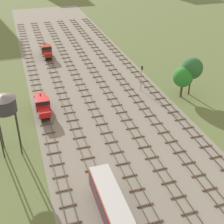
# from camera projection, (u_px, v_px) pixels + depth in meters

# --- Properties ---
(ground_plane) EXTENTS (480.00, 480.00, 0.00)m
(ground_plane) POSITION_uv_depth(u_px,v_px,m) (97.00, 94.00, 70.84)
(ground_plane) COLOR #5B6B3D
(ballast_bed) EXTENTS (28.75, 176.00, 0.01)m
(ballast_bed) POSITION_uv_depth(u_px,v_px,m) (97.00, 94.00, 70.84)
(ballast_bed) COLOR gray
(ballast_bed) RESTS_ON ground
(track_far_left) EXTENTS (2.40, 126.00, 0.29)m
(track_far_left) POSITION_uv_depth(u_px,v_px,m) (40.00, 99.00, 68.35)
(track_far_left) COLOR #47382D
(track_far_left) RESTS_ON ground
(track_left) EXTENTS (2.40, 126.00, 0.29)m
(track_left) POSITION_uv_depth(u_px,v_px,m) (63.00, 96.00, 69.65)
(track_left) COLOR #47382D
(track_left) RESTS_ON ground
(track_centre_left) EXTENTS (2.40, 126.00, 0.29)m
(track_centre_left) POSITION_uv_depth(u_px,v_px,m) (85.00, 93.00, 70.94)
(track_centre_left) COLOR #47382D
(track_centre_left) RESTS_ON ground
(track_centre) EXTENTS (2.40, 126.00, 0.29)m
(track_centre) POSITION_uv_depth(u_px,v_px,m) (106.00, 90.00, 72.24)
(track_centre) COLOR #47382D
(track_centre) RESTS_ON ground
(track_centre_right) EXTENTS (2.40, 126.00, 0.29)m
(track_centre_right) POSITION_uv_depth(u_px,v_px,m) (127.00, 87.00, 73.53)
(track_centre_right) COLOR #47382D
(track_centre_right) RESTS_ON ground
(track_right) EXTENTS (2.40, 126.00, 0.29)m
(track_right) POSITION_uv_depth(u_px,v_px,m) (146.00, 84.00, 74.83)
(track_right) COLOR #47382D
(track_right) RESTS_ON ground
(shunter_loco_far_left_near) EXTENTS (2.74, 8.46, 3.10)m
(shunter_loco_far_left_near) POSITION_uv_depth(u_px,v_px,m) (42.00, 104.00, 62.51)
(shunter_loco_far_left_near) COLOR red
(shunter_loco_far_left_near) RESTS_ON ground
(shunter_loco_left_mid) EXTENTS (2.74, 8.46, 3.10)m
(shunter_loco_left_mid) POSITION_uv_depth(u_px,v_px,m) (46.00, 50.00, 89.26)
(shunter_loco_left_mid) COLOR maroon
(shunter_loco_left_mid) RESTS_ON ground
(water_tower) EXTENTS (3.89, 3.89, 10.28)m
(water_tower) POSITION_uv_depth(u_px,v_px,m) (4.00, 105.00, 48.69)
(water_tower) COLOR #2D2826
(water_tower) RESTS_ON ground
(signal_post_nearest) EXTENTS (0.28, 0.47, 5.99)m
(signal_post_nearest) POSITION_uv_depth(u_px,v_px,m) (142.00, 75.00, 70.27)
(signal_post_nearest) COLOR gray
(signal_post_nearest) RESTS_ON ground
(lineside_tree_0) EXTENTS (4.62, 4.62, 8.46)m
(lineside_tree_0) POSITION_uv_depth(u_px,v_px,m) (192.00, 68.00, 67.48)
(lineside_tree_0) COLOR #4C331E
(lineside_tree_0) RESTS_ON ground
(lineside_tree_1) EXTENTS (4.29, 4.29, 6.80)m
(lineside_tree_1) POSITION_uv_depth(u_px,v_px,m) (183.00, 77.00, 67.25)
(lineside_tree_1) COLOR #4C331E
(lineside_tree_1) RESTS_ON ground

